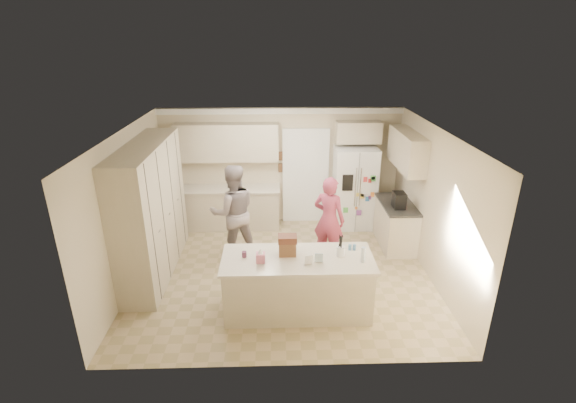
{
  "coord_description": "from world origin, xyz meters",
  "views": [
    {
      "loc": [
        -0.11,
        -6.55,
        4.04
      ],
      "look_at": [
        0.1,
        0.35,
        1.25
      ],
      "focal_mm": 26.0,
      "sensor_mm": 36.0,
      "label": 1
    }
  ],
  "objects_px": {
    "refrigerator": "(354,188)",
    "dollhouse_body": "(287,248)",
    "utensil_crock": "(341,251)",
    "teen_boy": "(233,212)",
    "coffee_maker": "(399,200)",
    "island_base": "(297,285)",
    "teen_girl": "(329,219)",
    "tissue_box": "(261,258)"
  },
  "relations": [
    {
      "from": "utensil_crock",
      "to": "teen_girl",
      "type": "height_order",
      "value": "teen_girl"
    },
    {
      "from": "island_base",
      "to": "utensil_crock",
      "type": "relative_size",
      "value": 14.67
    },
    {
      "from": "utensil_crock",
      "to": "coffee_maker",
      "type": "bearing_deg",
      "value": 52.88
    },
    {
      "from": "refrigerator",
      "to": "dollhouse_body",
      "type": "relative_size",
      "value": 6.92
    },
    {
      "from": "teen_boy",
      "to": "utensil_crock",
      "type": "bearing_deg",
      "value": 121.09
    },
    {
      "from": "island_base",
      "to": "teen_boy",
      "type": "xyz_separation_m",
      "value": [
        -1.12,
        1.77,
        0.48
      ]
    },
    {
      "from": "dollhouse_body",
      "to": "teen_boy",
      "type": "height_order",
      "value": "teen_boy"
    },
    {
      "from": "refrigerator",
      "to": "utensil_crock",
      "type": "distance_m",
      "value": 3.11
    },
    {
      "from": "refrigerator",
      "to": "teen_boy",
      "type": "xyz_separation_m",
      "value": [
        -2.53,
        -1.3,
        0.02
      ]
    },
    {
      "from": "coffee_maker",
      "to": "dollhouse_body",
      "type": "bearing_deg",
      "value": -140.71
    },
    {
      "from": "dollhouse_body",
      "to": "island_base",
      "type": "bearing_deg",
      "value": -33.69
    },
    {
      "from": "island_base",
      "to": "utensil_crock",
      "type": "xyz_separation_m",
      "value": [
        0.65,
        0.05,
        0.56
      ]
    },
    {
      "from": "coffee_maker",
      "to": "teen_boy",
      "type": "distance_m",
      "value": 3.18
    },
    {
      "from": "tissue_box",
      "to": "teen_boy",
      "type": "height_order",
      "value": "teen_boy"
    },
    {
      "from": "dollhouse_body",
      "to": "teen_girl",
      "type": "relative_size",
      "value": 0.16
    },
    {
      "from": "teen_girl",
      "to": "refrigerator",
      "type": "bearing_deg",
      "value": -86.79
    },
    {
      "from": "utensil_crock",
      "to": "dollhouse_body",
      "type": "xyz_separation_m",
      "value": [
        -0.8,
        0.05,
        0.04
      ]
    },
    {
      "from": "island_base",
      "to": "dollhouse_body",
      "type": "distance_m",
      "value": 0.62
    },
    {
      "from": "island_base",
      "to": "tissue_box",
      "type": "distance_m",
      "value": 0.79
    },
    {
      "from": "island_base",
      "to": "teen_girl",
      "type": "distance_m",
      "value": 1.75
    },
    {
      "from": "teen_boy",
      "to": "coffee_maker",
      "type": "bearing_deg",
      "value": 167.61
    },
    {
      "from": "island_base",
      "to": "tissue_box",
      "type": "xyz_separation_m",
      "value": [
        -0.55,
        -0.1,
        0.56
      ]
    },
    {
      "from": "teen_boy",
      "to": "teen_girl",
      "type": "height_order",
      "value": "teen_boy"
    },
    {
      "from": "utensil_crock",
      "to": "island_base",
      "type": "bearing_deg",
      "value": -175.6
    },
    {
      "from": "tissue_box",
      "to": "teen_girl",
      "type": "height_order",
      "value": "teen_girl"
    },
    {
      "from": "coffee_maker",
      "to": "teen_boy",
      "type": "relative_size",
      "value": 0.16
    },
    {
      "from": "tissue_box",
      "to": "dollhouse_body",
      "type": "bearing_deg",
      "value": 26.57
    },
    {
      "from": "refrigerator",
      "to": "teen_boy",
      "type": "distance_m",
      "value": 2.84
    },
    {
      "from": "coffee_maker",
      "to": "teen_boy",
      "type": "xyz_separation_m",
      "value": [
        -3.17,
        -0.13,
        -0.15
      ]
    },
    {
      "from": "utensil_crock",
      "to": "teen_boy",
      "type": "height_order",
      "value": "teen_boy"
    },
    {
      "from": "refrigerator",
      "to": "teen_boy",
      "type": "relative_size",
      "value": 0.98
    },
    {
      "from": "island_base",
      "to": "teen_girl",
      "type": "relative_size",
      "value": 1.32
    },
    {
      "from": "dollhouse_body",
      "to": "refrigerator",
      "type": "bearing_deg",
      "value": 62.35
    },
    {
      "from": "refrigerator",
      "to": "tissue_box",
      "type": "height_order",
      "value": "refrigerator"
    },
    {
      "from": "tissue_box",
      "to": "dollhouse_body",
      "type": "relative_size",
      "value": 0.54
    },
    {
      "from": "refrigerator",
      "to": "teen_boy",
      "type": "height_order",
      "value": "teen_boy"
    },
    {
      "from": "refrigerator",
      "to": "coffee_maker",
      "type": "xyz_separation_m",
      "value": [
        0.65,
        -1.17,
        0.17
      ]
    },
    {
      "from": "refrigerator",
      "to": "dollhouse_body",
      "type": "height_order",
      "value": "refrigerator"
    },
    {
      "from": "refrigerator",
      "to": "dollhouse_body",
      "type": "xyz_separation_m",
      "value": [
        -1.55,
        -2.97,
        0.14
      ]
    },
    {
      "from": "coffee_maker",
      "to": "teen_girl",
      "type": "bearing_deg",
      "value": -166.53
    },
    {
      "from": "island_base",
      "to": "tissue_box",
      "type": "bearing_deg",
      "value": -169.7
    },
    {
      "from": "island_base",
      "to": "tissue_box",
      "type": "height_order",
      "value": "tissue_box"
    }
  ]
}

